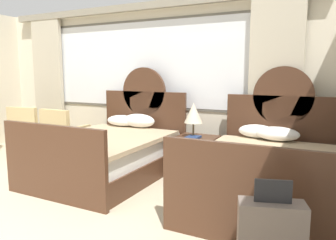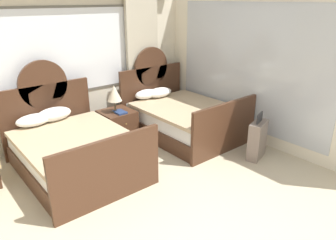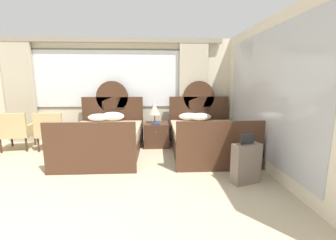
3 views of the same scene
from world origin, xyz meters
name	(u,v)px [view 2 (image 2 of 3)]	position (x,y,z in m)	size (l,w,h in m)	color
wall_back_window	(29,69)	(0.00, 4.11, 1.43)	(6.44, 0.22, 2.70)	beige
wall_right_mirror	(263,70)	(3.25, 1.78, 1.35)	(0.08, 4.71, 2.70)	beige
bed_near_window	(73,150)	(0.12, 2.91, 0.35)	(1.56, 2.13, 1.60)	#472B1C
bed_near_mirror	(182,117)	(2.37, 2.91, 0.35)	(1.56, 2.13, 1.60)	#472B1C
nightstand_between_beds	(118,126)	(1.25, 3.48, 0.29)	(0.59, 0.61, 0.58)	#472B1C
table_lamp_on_nightstand	(114,94)	(1.21, 3.46, 0.93)	(0.27, 0.27, 0.50)	brown
book_on_nightstand	(120,112)	(1.25, 3.36, 0.59)	(0.18, 0.26, 0.03)	navy
suitcase_on_floor	(257,140)	(2.66, 1.36, 0.33)	(0.49, 0.32, 0.80)	#75665B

